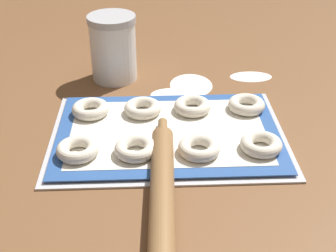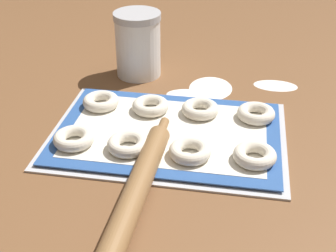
# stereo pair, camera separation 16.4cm
# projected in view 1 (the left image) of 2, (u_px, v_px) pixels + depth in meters

# --- Properties ---
(ground_plane) EXTENTS (2.80, 2.80, 0.00)m
(ground_plane) POSITION_uv_depth(u_px,v_px,m) (175.00, 140.00, 0.91)
(ground_plane) COLOR brown
(baking_tray) EXTENTS (0.46, 0.32, 0.01)m
(baking_tray) POSITION_uv_depth(u_px,v_px,m) (168.00, 134.00, 0.93)
(baking_tray) COLOR silver
(baking_tray) RESTS_ON ground_plane
(baking_mat) EXTENTS (0.44, 0.30, 0.00)m
(baking_mat) POSITION_uv_depth(u_px,v_px,m) (168.00, 132.00, 0.92)
(baking_mat) COLOR #2D569E
(baking_mat) RESTS_ON baking_tray
(bagel_front_far_left) EXTENTS (0.08, 0.08, 0.02)m
(bagel_front_far_left) POSITION_uv_depth(u_px,v_px,m) (78.00, 149.00, 0.85)
(bagel_front_far_left) COLOR silver
(bagel_front_far_left) RESTS_ON baking_mat
(bagel_front_mid_left) EXTENTS (0.08, 0.08, 0.02)m
(bagel_front_mid_left) POSITION_uv_depth(u_px,v_px,m) (136.00, 148.00, 0.85)
(bagel_front_mid_left) COLOR silver
(bagel_front_mid_left) RESTS_ON baking_mat
(bagel_front_mid_right) EXTENTS (0.08, 0.08, 0.02)m
(bagel_front_mid_right) POSITION_uv_depth(u_px,v_px,m) (199.00, 148.00, 0.85)
(bagel_front_mid_right) COLOR silver
(bagel_front_mid_right) RESTS_ON baking_mat
(bagel_front_far_right) EXTENTS (0.08, 0.08, 0.02)m
(bagel_front_far_right) POSITION_uv_depth(u_px,v_px,m) (261.00, 144.00, 0.86)
(bagel_front_far_right) COLOR silver
(bagel_front_far_right) RESTS_ON baking_mat
(bagel_back_far_left) EXTENTS (0.08, 0.08, 0.02)m
(bagel_back_far_left) POSITION_uv_depth(u_px,v_px,m) (91.00, 109.00, 0.97)
(bagel_back_far_left) COLOR silver
(bagel_back_far_left) RESTS_ON baking_mat
(bagel_back_mid_left) EXTENTS (0.08, 0.08, 0.02)m
(bagel_back_mid_left) POSITION_uv_depth(u_px,v_px,m) (143.00, 108.00, 0.98)
(bagel_back_mid_left) COLOR silver
(bagel_back_mid_left) RESTS_ON baking_mat
(bagel_back_mid_right) EXTENTS (0.08, 0.08, 0.02)m
(bagel_back_mid_right) POSITION_uv_depth(u_px,v_px,m) (192.00, 106.00, 0.98)
(bagel_back_mid_right) COLOR silver
(bagel_back_mid_right) RESTS_ON baking_mat
(bagel_back_far_right) EXTENTS (0.08, 0.08, 0.02)m
(bagel_back_far_right) POSITION_uv_depth(u_px,v_px,m) (246.00, 105.00, 0.99)
(bagel_back_far_right) COLOR silver
(bagel_back_far_right) RESTS_ON baking_mat
(flour_canister) EXTENTS (0.11, 0.11, 0.16)m
(flour_canister) POSITION_uv_depth(u_px,v_px,m) (113.00, 48.00, 1.11)
(flour_canister) COLOR white
(flour_canister) RESTS_ON ground_plane
(rolling_pin) EXTENTS (0.05, 0.47, 0.04)m
(rolling_pin) POSITION_uv_depth(u_px,v_px,m) (162.00, 200.00, 0.73)
(rolling_pin) COLOR olive
(rolling_pin) RESTS_ON ground_plane
(flour_patch_near) EXTENTS (0.10, 0.06, 0.00)m
(flour_patch_near) POSITION_uv_depth(u_px,v_px,m) (251.00, 76.00, 1.15)
(flour_patch_near) COLOR white
(flour_patch_near) RESTS_ON ground_plane
(flour_patch_far) EXTENTS (0.10, 0.07, 0.00)m
(flour_patch_far) POSITION_uv_depth(u_px,v_px,m) (173.00, 94.00, 1.07)
(flour_patch_far) COLOR white
(flour_patch_far) RESTS_ON ground_plane
(flour_patch_side) EXTENTS (0.10, 0.12, 0.00)m
(flour_patch_side) POSITION_uv_depth(u_px,v_px,m) (191.00, 85.00, 1.11)
(flour_patch_side) COLOR white
(flour_patch_side) RESTS_ON ground_plane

